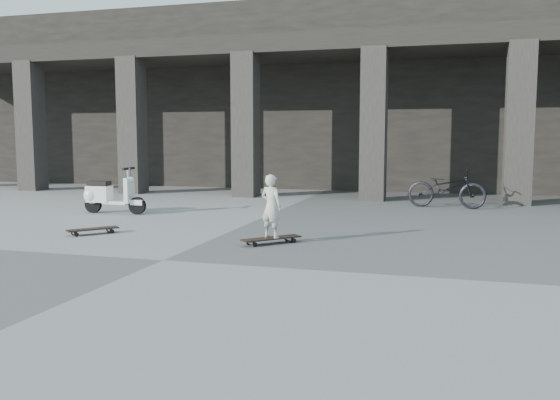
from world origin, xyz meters
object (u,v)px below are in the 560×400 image
(scooter, at_px, (104,195))
(bicycle, at_px, (446,188))
(child, at_px, (271,206))
(skateboard_spare, at_px, (93,230))
(longboard, at_px, (271,239))

(scooter, bearing_deg, bicycle, 21.73)
(child, xyz_separation_m, scooter, (-4.65, 2.55, -0.20))
(skateboard_spare, xyz_separation_m, bicycle, (5.88, 5.68, 0.40))
(scooter, bearing_deg, child, -30.36)
(longboard, relative_size, skateboard_spare, 1.11)
(child, distance_m, scooter, 5.31)
(longboard, xyz_separation_m, scooter, (-4.65, 2.55, 0.33))
(longboard, xyz_separation_m, child, (0.00, 0.00, 0.53))
(skateboard_spare, relative_size, bicycle, 0.45)
(skateboard_spare, bearing_deg, child, -50.15)
(longboard, bearing_deg, child, -47.23)
(skateboard_spare, height_order, bicycle, bicycle)
(skateboard_spare, height_order, scooter, scooter)
(scooter, bearing_deg, skateboard_spare, -63.01)
(longboard, distance_m, child, 0.53)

